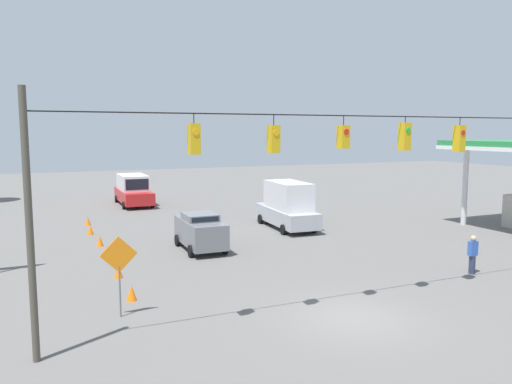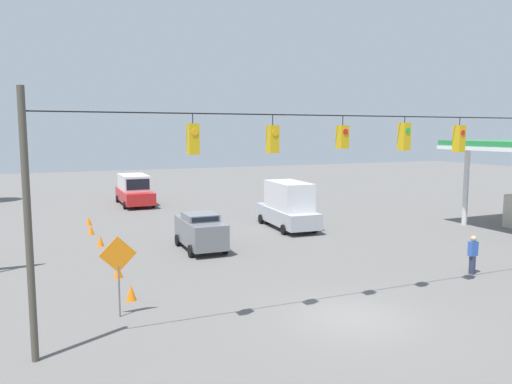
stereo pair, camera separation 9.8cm
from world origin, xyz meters
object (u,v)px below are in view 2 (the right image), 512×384
sedan_grey_withflow_mid (200,231)px  traffic_cone_fifth (91,230)px  traffic_cone_nearest (131,293)px  work_zone_sign (118,261)px  pedestrian (473,255)px  traffic_cone_fourth (100,241)px  traffic_cone_third (108,253)px  overhead_signal_span (344,172)px  traffic_cone_farthest (89,221)px  box_truck_red_withflow_deep (134,190)px  box_truck_silver_oncoming_far (288,206)px  traffic_cone_second (118,271)px

sedan_grey_withflow_mid → traffic_cone_fifth: (5.05, -6.57, -0.74)m
traffic_cone_nearest → work_zone_sign: bearing=67.1°
sedan_grey_withflow_mid → pedestrian: bearing=136.4°
traffic_cone_fourth → work_zone_sign: (0.63, 11.39, 1.69)m
traffic_cone_third → pedestrian: (-14.68, 9.38, 0.58)m
overhead_signal_span → traffic_cone_farthest: size_ratio=33.38×
box_truck_red_withflow_deep → traffic_cone_farthest: 9.75m
sedan_grey_withflow_mid → traffic_cone_farthest: size_ratio=7.14×
traffic_cone_fourth → overhead_signal_span: bearing=116.0°
box_truck_silver_oncoming_far → traffic_cone_farthest: (11.98, -6.36, -1.21)m
traffic_cone_fourth → box_truck_silver_oncoming_far: bearing=-178.0°
traffic_cone_fifth → work_zone_sign: work_zone_sign is taller
traffic_cone_nearest → traffic_cone_fourth: size_ratio=1.00×
overhead_signal_span → work_zone_sign: overhead_signal_span is taller
sedan_grey_withflow_mid → traffic_cone_fourth: sedan_grey_withflow_mid is taller
traffic_cone_second → work_zone_sign: bearing=82.3°
overhead_signal_span → traffic_cone_farthest: 22.24m
traffic_cone_fourth → traffic_cone_third: bearing=90.3°
overhead_signal_span → traffic_cone_third: (6.74, -10.87, -4.65)m
box_truck_silver_oncoming_far → work_zone_sign: size_ratio=2.22×
traffic_cone_fifth → overhead_signal_span: bearing=111.7°
traffic_cone_fourth → traffic_cone_nearest: bearing=90.1°
traffic_cone_fourth → traffic_cone_fifth: bearing=-87.3°
traffic_cone_nearest → traffic_cone_fourth: 9.86m
overhead_signal_span → traffic_cone_farthest: overhead_signal_span is taller
box_truck_silver_oncoming_far → work_zone_sign: bearing=43.1°
traffic_cone_second → work_zone_sign: work_zone_sign is taller
box_truck_silver_oncoming_far → traffic_cone_fourth: box_truck_silver_oncoming_far is taller
traffic_cone_nearest → work_zone_sign: 2.37m
box_truck_red_withflow_deep → traffic_cone_fourth: (4.60, 15.32, -1.00)m
traffic_cone_farthest → pedestrian: pedestrian is taller
box_truck_silver_oncoming_far → traffic_cone_fifth: box_truck_silver_oncoming_far is taller
traffic_cone_farthest → traffic_cone_nearest: bearing=90.1°
box_truck_silver_oncoming_far → sedan_grey_withflow_mid: bearing=26.2°
overhead_signal_span → sedan_grey_withflow_mid: size_ratio=4.68×
traffic_cone_nearest → traffic_cone_second: same height
box_truck_red_withflow_deep → box_truck_silver_oncoming_far: box_truck_silver_oncoming_far is taller
overhead_signal_span → traffic_cone_second: (6.75, -7.26, -4.65)m
box_truck_red_withflow_deep → traffic_cone_third: (4.59, 18.33, -1.00)m
overhead_signal_span → traffic_cone_fourth: bearing=-64.0°
box_truck_red_withflow_deep → sedan_grey_withflow_mid: size_ratio=1.55×
traffic_cone_fourth → pedestrian: size_ratio=0.35×
work_zone_sign → traffic_cone_second: bearing=-97.7°
box_truck_silver_oncoming_far → pedestrian: size_ratio=3.60×
sedan_grey_withflow_mid → traffic_cone_second: sedan_grey_withflow_mid is taller
sedan_grey_withflow_mid → traffic_cone_nearest: 8.39m
overhead_signal_span → box_truck_silver_oncoming_far: (-5.22, -14.30, -3.44)m
traffic_cone_second → sedan_grey_withflow_mid: bearing=-143.8°
box_truck_red_withflow_deep → sedan_grey_withflow_mid: 18.39m
traffic_cone_third → traffic_cone_fourth: same height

